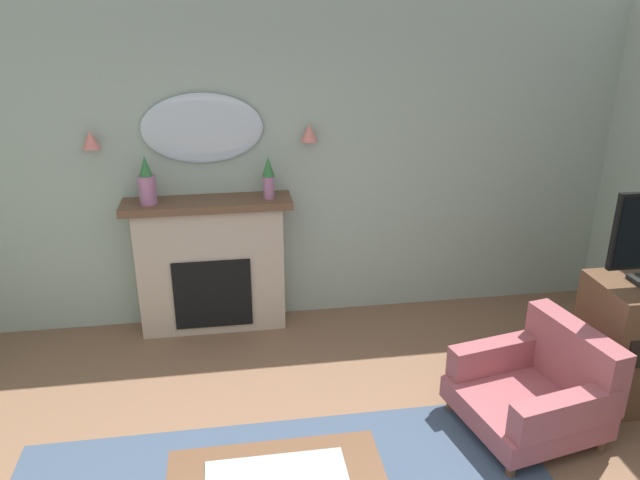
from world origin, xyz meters
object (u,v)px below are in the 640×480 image
Objects in this scene: mantel_vase_left at (268,177)px; wall_mirror at (202,128)px; wall_sconce_left at (91,140)px; fireplace at (212,267)px; armchair_beside_couch at (539,387)px; mantel_vase_centre at (147,183)px; wall_sconce_right at (309,133)px.

wall_mirror is at bearing 161.22° from mantel_vase_left.
fireplace is at bearing -6.16° from wall_sconce_left.
wall_mirror is at bearing 3.37° from wall_sconce_left.
wall_sconce_left is at bearing -176.63° from wall_mirror.
mantel_vase_centre is at bearing 147.17° from armchair_beside_couch.
wall_sconce_right reaches higher than armchair_beside_couch.
mantel_vase_centre is 1.13× the size of mantel_vase_left.
mantel_vase_centre reaches higher than armchair_beside_couch.
mantel_vase_left is 2.53m from armchair_beside_couch.
fireplace is at bearing -173.84° from wall_sconce_right.
mantel_vase_centre is at bearing -174.73° from wall_sconce_right.
fireplace is at bearing 176.76° from mantel_vase_left.
wall_sconce_left reaches higher than armchair_beside_couch.
armchair_beside_couch is (2.11, -1.68, -0.27)m from fireplace.
wall_sconce_right is at bearing 125.46° from armchair_beside_couch.
fireplace is 2.72m from armchair_beside_couch.
mantel_vase_left is (0.50, -0.03, 0.77)m from fireplace.
mantel_vase_centre is at bearing -16.70° from wall_sconce_left.
fireplace is 1.41× the size of armchair_beside_couch.
wall_sconce_right reaches higher than mantel_vase_left.
wall_mirror is (-0.50, 0.17, 0.37)m from mantel_vase_left.
mantel_vase_centre is at bearing -159.30° from wall_mirror.
mantel_vase_left is 0.36× the size of armchair_beside_couch.
wall_mirror is (0.45, 0.17, 0.38)m from mantel_vase_centre.
mantel_vase_left is 1.39m from wall_sconce_left.
wall_sconce_right is (0.85, -0.05, -0.05)m from wall_mirror.
wall_mirror reaches higher than mantel_vase_left.
armchair_beside_couch is (2.96, -1.77, -1.35)m from wall_sconce_left.
armchair_beside_couch is (1.26, -1.77, -1.35)m from wall_sconce_right.
mantel_vase_centre is 0.40× the size of armchair_beside_couch.
fireplace is 9.71× the size of wall_sconce_left.
mantel_vase_centre is at bearing -176.40° from fireplace.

